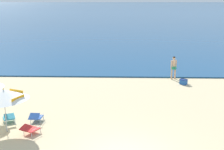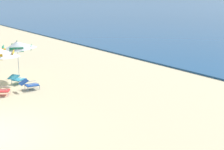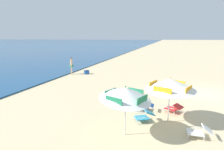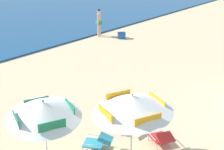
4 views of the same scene
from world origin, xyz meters
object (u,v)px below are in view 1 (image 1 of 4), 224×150
at_px(person_standing_near_shore, 174,66).
at_px(lounge_chair_under_umbrella, 9,117).
at_px(lounge_chair_facing_sea, 36,117).
at_px(beach_umbrella_striped_main, 4,95).
at_px(lounge_chair_spare_folded, 30,129).
at_px(cooler_box, 184,82).

bearing_deg(person_standing_near_shore, lounge_chair_under_umbrella, -137.36).
relative_size(lounge_chair_under_umbrella, lounge_chair_facing_sea, 1.10).
bearing_deg(beach_umbrella_striped_main, person_standing_near_shore, 46.69).
height_order(beach_umbrella_striped_main, person_standing_near_shore, beach_umbrella_striped_main).
xyz_separation_m(lounge_chair_under_umbrella, lounge_chair_spare_folded, (1.47, -1.34, 0.00)).
bearing_deg(cooler_box, lounge_chair_under_umbrella, -144.01).
distance_m(lounge_chair_facing_sea, lounge_chair_spare_folded, 1.46).
xyz_separation_m(beach_umbrella_striped_main, lounge_chair_under_umbrella, (-0.28, 1.06, -1.53)).
distance_m(beach_umbrella_striped_main, lounge_chair_spare_folded, 1.95).
distance_m(lounge_chair_facing_sea, person_standing_near_shore, 12.16).
bearing_deg(lounge_chair_under_umbrella, lounge_chair_spare_folded, -42.38).
xyz_separation_m(lounge_chair_under_umbrella, cooler_box, (10.20, 7.41, -0.07)).
bearing_deg(cooler_box, person_standing_near_shore, 108.52).
relative_size(person_standing_near_shore, cooler_box, 2.99).
bearing_deg(beach_umbrella_striped_main, lounge_chair_under_umbrella, 104.81).
bearing_deg(lounge_chair_under_umbrella, cooler_box, 35.99).
relative_size(beach_umbrella_striped_main, lounge_chair_facing_sea, 3.02).
bearing_deg(beach_umbrella_striped_main, cooler_box, 40.48).
xyz_separation_m(beach_umbrella_striped_main, person_standing_near_shore, (9.41, 9.98, -0.77)).
relative_size(lounge_chair_spare_folded, person_standing_near_shore, 0.56).
distance_m(lounge_chair_spare_folded, person_standing_near_shore, 13.17).
distance_m(lounge_chair_under_umbrella, lounge_chair_spare_folded, 1.99).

